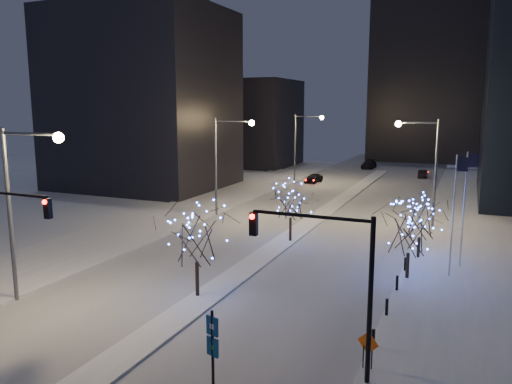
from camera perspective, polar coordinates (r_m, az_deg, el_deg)
The scene contains 25 objects.
ground at distance 25.11m, azimuth -13.36°, elevation -16.89°, with size 160.00×160.00×0.00m, color white.
road at distance 55.72m, azimuth 8.50°, elevation -1.87°, with size 20.00×130.00×0.02m, color silver.
median at distance 50.99m, azimuth 7.07°, elevation -2.85°, with size 2.00×80.00×0.15m, color white.
east_sidewalk at distance 39.46m, azimuth 24.32°, elevation -7.43°, with size 10.00×90.00×0.15m, color white.
west_sidewalk at distance 48.19m, azimuth -12.66°, elevation -3.76°, with size 8.00×90.00×0.15m, color white.
filler_west_near at distance 71.31m, azimuth -12.79°, elevation 10.22°, with size 22.00×18.00×24.00m, color black.
filler_west_far at distance 96.45m, azimuth -1.13°, elevation 7.90°, with size 18.00×16.00×16.00m, color black.
horizon_block at distance 110.56m, azimuth 19.75°, elevation 14.33°, with size 24.00×14.00×42.00m, color black.
street_lamp_w_near at distance 30.46m, azimuth -25.22°, elevation 0.04°, with size 4.40×0.56×10.00m.
street_lamp_w_mid at distance 50.45m, azimuth -3.57°, elevation 4.46°, with size 4.40×0.56×10.00m.
street_lamp_w_far at distance 73.57m, azimuth 5.27°, elevation 6.11°, with size 4.40×0.56×10.00m.
street_lamp_east at distance 48.22m, azimuth 18.83°, elevation 3.65°, with size 3.90×0.56×10.00m.
traffic_signal_west at distance 29.14m, azimuth -27.25°, elevation -4.02°, with size 5.26×0.43×7.00m.
traffic_signal_east at distance 20.46m, azimuth 8.70°, elevation -8.56°, with size 5.26×0.43×7.00m.
flagpoles at distance 35.67m, azimuth 22.30°, elevation -1.23°, with size 1.35×2.60×8.00m.
bollards at distance 29.99m, azimuth 15.30°, elevation -11.20°, with size 0.16×12.16×0.90m.
car_near at distance 73.89m, azimuth 6.60°, elevation 1.58°, with size 1.66×4.14×1.41m, color black.
car_mid at distance 83.23m, azimuth 18.54°, elevation 2.00°, with size 1.33×3.82×1.26m, color black.
car_far at distance 93.01m, azimuth 12.79°, elevation 3.11°, with size 2.12×5.21×1.51m, color black.
holiday_tree_median_near at distance 29.11m, azimuth -6.84°, elevation -4.90°, with size 4.56×4.56×5.64m.
holiday_tree_median_far at distance 40.97m, azimuth 3.99°, elevation -1.06°, with size 4.18×4.18×5.01m.
holiday_tree_plaza_near at distance 33.50m, azimuth 17.12°, elevation -4.21°, with size 5.14×5.14×4.99m.
holiday_tree_plaza_far at distance 38.36m, azimuth 18.25°, elevation -2.91°, with size 4.66×4.66×4.61m.
wayfinding_sign at distance 20.38m, azimuth -4.99°, elevation -16.74°, with size 0.59×0.26×3.38m.
construction_sign at distance 22.55m, azimuth 12.67°, elevation -16.81°, with size 0.97×0.36×1.67m.
Camera 1 is at (13.69, -17.85, 11.16)m, focal length 35.00 mm.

